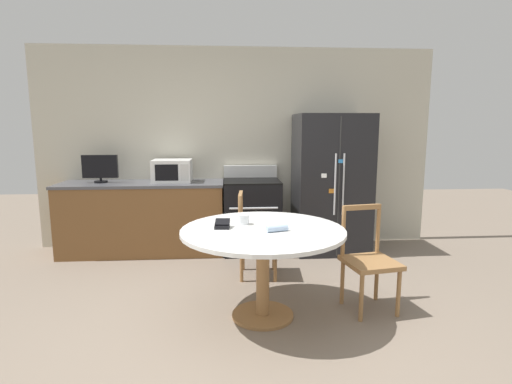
{
  "coord_description": "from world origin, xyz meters",
  "views": [
    {
      "loc": [
        -0.14,
        -2.71,
        1.59
      ],
      "look_at": [
        0.14,
        1.15,
        0.95
      ],
      "focal_mm": 28.0,
      "sensor_mm": 36.0,
      "label": 1
    }
  ],
  "objects_px": {
    "oven_range": "(252,215)",
    "microwave": "(172,171)",
    "countertop_tv": "(100,168)",
    "dining_chair_right": "(369,261)",
    "dining_chair_far": "(256,236)",
    "candle_glass": "(244,220)",
    "refrigerator": "(331,184)",
    "wallet": "(222,225)"
  },
  "relations": [
    {
      "from": "dining_chair_right",
      "to": "dining_chair_far",
      "type": "distance_m",
      "value": 1.26
    },
    {
      "from": "countertop_tv",
      "to": "oven_range",
      "type": "bearing_deg",
      "value": -1.67
    },
    {
      "from": "dining_chair_far",
      "to": "dining_chair_right",
      "type": "bearing_deg",
      "value": 51.39
    },
    {
      "from": "countertop_tv",
      "to": "dining_chair_far",
      "type": "height_order",
      "value": "countertop_tv"
    },
    {
      "from": "dining_chair_right",
      "to": "dining_chair_far",
      "type": "xyz_separation_m",
      "value": [
        -0.92,
        0.86,
        0.0
      ]
    },
    {
      "from": "oven_range",
      "to": "microwave",
      "type": "relative_size",
      "value": 2.28
    },
    {
      "from": "dining_chair_right",
      "to": "candle_glass",
      "type": "distance_m",
      "value": 1.14
    },
    {
      "from": "countertop_tv",
      "to": "dining_chair_right",
      "type": "distance_m",
      "value": 3.38
    },
    {
      "from": "countertop_tv",
      "to": "dining_chair_far",
      "type": "bearing_deg",
      "value": -26.88
    },
    {
      "from": "dining_chair_right",
      "to": "dining_chair_far",
      "type": "height_order",
      "value": "same"
    },
    {
      "from": "oven_range",
      "to": "dining_chair_far",
      "type": "bearing_deg",
      "value": -90.95
    },
    {
      "from": "wallet",
      "to": "candle_glass",
      "type": "bearing_deg",
      "value": 31.39
    },
    {
      "from": "candle_glass",
      "to": "wallet",
      "type": "xyz_separation_m",
      "value": [
        -0.18,
        -0.11,
        -0.01
      ]
    },
    {
      "from": "oven_range",
      "to": "refrigerator",
      "type": "bearing_deg",
      "value": -2.34
    },
    {
      "from": "countertop_tv",
      "to": "candle_glass",
      "type": "distance_m",
      "value": 2.44
    },
    {
      "from": "microwave",
      "to": "countertop_tv",
      "type": "bearing_deg",
      "value": -179.68
    },
    {
      "from": "oven_range",
      "to": "dining_chair_right",
      "type": "xyz_separation_m",
      "value": [
        0.91,
        -1.74,
        -0.03
      ]
    },
    {
      "from": "oven_range",
      "to": "microwave",
      "type": "xyz_separation_m",
      "value": [
        -0.99,
        0.06,
        0.57
      ]
    },
    {
      "from": "refrigerator",
      "to": "countertop_tv",
      "type": "distance_m",
      "value": 2.89
    },
    {
      "from": "microwave",
      "to": "wallet",
      "type": "xyz_separation_m",
      "value": [
        0.64,
        -1.84,
        -0.25
      ]
    },
    {
      "from": "countertop_tv",
      "to": "dining_chair_right",
      "type": "bearing_deg",
      "value": -32.89
    },
    {
      "from": "refrigerator",
      "to": "wallet",
      "type": "distance_m",
      "value": 2.21
    },
    {
      "from": "dining_chair_right",
      "to": "candle_glass",
      "type": "bearing_deg",
      "value": -14.12
    },
    {
      "from": "oven_range",
      "to": "dining_chair_right",
      "type": "height_order",
      "value": "oven_range"
    },
    {
      "from": "refrigerator",
      "to": "oven_range",
      "type": "height_order",
      "value": "refrigerator"
    },
    {
      "from": "refrigerator",
      "to": "candle_glass",
      "type": "relative_size",
      "value": 19.49
    },
    {
      "from": "microwave",
      "to": "dining_chair_far",
      "type": "xyz_separation_m",
      "value": [
        0.98,
        -0.95,
        -0.6
      ]
    },
    {
      "from": "microwave",
      "to": "dining_chair_far",
      "type": "relative_size",
      "value": 0.53
    },
    {
      "from": "refrigerator",
      "to": "countertop_tv",
      "type": "relative_size",
      "value": 4.08
    },
    {
      "from": "refrigerator",
      "to": "wallet",
      "type": "bearing_deg",
      "value": -128.14
    },
    {
      "from": "countertop_tv",
      "to": "candle_glass",
      "type": "xyz_separation_m",
      "value": [
        1.7,
        -1.72,
        -0.29
      ]
    },
    {
      "from": "oven_range",
      "to": "dining_chair_far",
      "type": "xyz_separation_m",
      "value": [
        -0.01,
        -0.89,
        -0.03
      ]
    },
    {
      "from": "microwave",
      "to": "countertop_tv",
      "type": "distance_m",
      "value": 0.88
    },
    {
      "from": "refrigerator",
      "to": "countertop_tv",
      "type": "bearing_deg",
      "value": 178.09
    },
    {
      "from": "dining_chair_far",
      "to": "candle_glass",
      "type": "height_order",
      "value": "dining_chair_far"
    },
    {
      "from": "refrigerator",
      "to": "oven_range",
      "type": "relative_size",
      "value": 1.61
    },
    {
      "from": "microwave",
      "to": "dining_chair_right",
      "type": "xyz_separation_m",
      "value": [
        1.9,
        -1.8,
        -0.6
      ]
    },
    {
      "from": "countertop_tv",
      "to": "dining_chair_right",
      "type": "xyz_separation_m",
      "value": [
        2.78,
        -1.8,
        -0.65
      ]
    },
    {
      "from": "microwave",
      "to": "candle_glass",
      "type": "height_order",
      "value": "microwave"
    },
    {
      "from": "refrigerator",
      "to": "dining_chair_far",
      "type": "height_order",
      "value": "refrigerator"
    },
    {
      "from": "refrigerator",
      "to": "dining_chair_far",
      "type": "relative_size",
      "value": 1.93
    },
    {
      "from": "wallet",
      "to": "refrigerator",
      "type": "bearing_deg",
      "value": 51.86
    }
  ]
}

